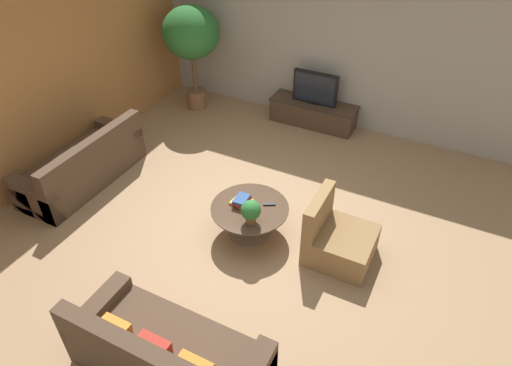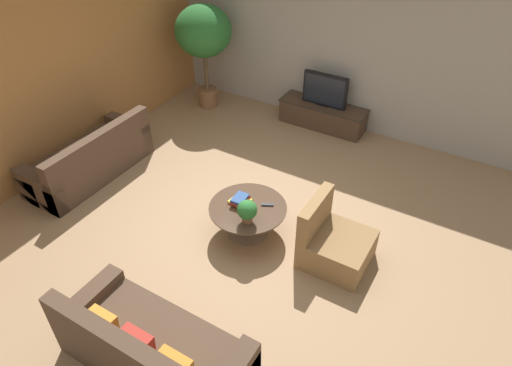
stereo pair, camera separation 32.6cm
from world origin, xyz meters
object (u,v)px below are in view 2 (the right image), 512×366
object	(u,v)px
media_console	(323,115)
couch_by_wall	(90,160)
television	(325,90)
potted_plant_tabletop	(247,211)
couch_near_entry	(152,350)
potted_palm_tall	(204,34)
armchair_wicker	(333,243)
coffee_table	(248,215)

from	to	relation	value
media_console	couch_by_wall	distance (m)	4.07
television	potted_plant_tabletop	size ratio (longest dim) A/B	2.52
couch_near_entry	potted_palm_tall	size ratio (longest dim) A/B	0.99
armchair_wicker	television	bearing A→B (deg)	26.33
television	couch_near_entry	distance (m)	5.30
media_console	potted_plant_tabletop	world-z (taller)	potted_plant_tabletop
couch_by_wall	potted_palm_tall	size ratio (longest dim) A/B	1.02
television	potted_palm_tall	xyz separation A→B (m)	(-2.27, -0.41, 0.70)
potted_plant_tabletop	media_console	bearing A→B (deg)	97.72
media_console	armchair_wicker	world-z (taller)	armchair_wicker
television	media_console	bearing A→B (deg)	90.00
couch_near_entry	potted_palm_tall	xyz separation A→B (m)	(-2.79, 4.85, 1.14)
couch_near_entry	potted_plant_tabletop	world-z (taller)	couch_near_entry
media_console	potted_palm_tall	world-z (taller)	potted_palm_tall
television	potted_plant_tabletop	bearing A→B (deg)	-82.28
television	potted_plant_tabletop	xyz separation A→B (m)	(0.45, -3.35, -0.09)
television	potted_palm_tall	distance (m)	2.41
couch_near_entry	coffee_table	bearing A→B (deg)	-84.38
media_console	couch_by_wall	size ratio (longest dim) A/B	0.79
television	armchair_wicker	xyz separation A→B (m)	(1.47, -2.98, -0.45)
couch_by_wall	potted_palm_tall	world-z (taller)	potted_palm_tall
television	potted_palm_tall	world-z (taller)	potted_palm_tall
television	armchair_wicker	bearing A→B (deg)	-63.67
coffee_table	couch_near_entry	size ratio (longest dim) A/B	0.53
armchair_wicker	media_console	bearing A→B (deg)	26.32
couch_by_wall	potted_palm_tall	xyz separation A→B (m)	(0.21, 2.82, 1.14)
couch_by_wall	couch_near_entry	distance (m)	3.62
couch_near_entry	couch_by_wall	bearing A→B (deg)	-33.96
coffee_table	potted_plant_tabletop	size ratio (longest dim) A/B	3.17
coffee_table	couch_near_entry	bearing A→B (deg)	-84.38
coffee_table	couch_by_wall	world-z (taller)	couch_by_wall
potted_palm_tall	potted_plant_tabletop	distance (m)	4.08
media_console	potted_palm_tall	bearing A→B (deg)	-169.75
armchair_wicker	potted_plant_tabletop	xyz separation A→B (m)	(-1.02, -0.37, 0.36)
couch_near_entry	armchair_wicker	distance (m)	2.47
couch_by_wall	armchair_wicker	xyz separation A→B (m)	(3.95, 0.26, -0.01)
potted_palm_tall	television	bearing A→B (deg)	10.21
couch_by_wall	potted_palm_tall	bearing A→B (deg)	175.74
couch_near_entry	armchair_wicker	size ratio (longest dim) A/B	2.25
coffee_table	potted_palm_tall	bearing A→B (deg)	133.73
television	couch_near_entry	size ratio (longest dim) A/B	0.42
television	couch_by_wall	xyz separation A→B (m)	(-2.48, -3.23, -0.44)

